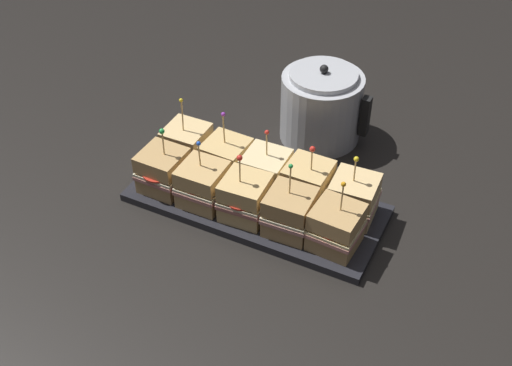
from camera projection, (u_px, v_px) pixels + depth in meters
The scene contains 13 objects.
ground_plane at pixel (256, 206), 1.38m from camera, with size 6.00×6.00×0.00m, color black.
serving_platter at pixel (256, 203), 1.37m from camera, with size 0.54×0.23×0.02m.
sandwich_front_far_left at pixel (163, 171), 1.37m from camera, with size 0.10×0.10×0.16m.
sandwich_front_left at pixel (203, 185), 1.34m from camera, with size 0.10×0.10×0.15m.
sandwich_front_center at pixel (244, 198), 1.30m from camera, with size 0.10×0.10×0.16m.
sandwich_front_right at pixel (290, 212), 1.27m from camera, with size 0.10×0.10×0.16m.
sandwich_front_far_right at pixel (336, 227), 1.24m from camera, with size 0.10×0.10×0.16m.
sandwich_back_far_left at pixel (187, 145), 1.44m from camera, with size 0.10×0.10×0.17m.
sandwich_back_left at pixel (226, 159), 1.40m from camera, with size 0.10×0.10×0.17m.
sandwich_back_center at pixel (266, 172), 1.37m from camera, with size 0.10×0.10×0.15m.
sandwich_back_right at pixel (308, 184), 1.34m from camera, with size 0.10×0.10×0.15m.
sandwich_back_far_right at pixel (353, 198), 1.30m from camera, with size 0.10×0.10×0.15m.
kettle_steel at pixel (322, 106), 1.52m from camera, with size 0.21×0.19×0.20m.
Camera 1 is at (0.45, -0.91, 0.93)m, focal length 45.00 mm.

